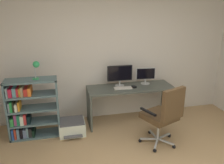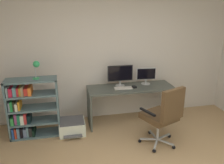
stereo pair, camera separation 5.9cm
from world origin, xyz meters
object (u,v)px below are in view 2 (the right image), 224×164
Objects in this scene: bookshelf at (28,110)px; desk_lamp at (36,66)px; computer_mouse at (134,87)px; desk at (131,96)px; printer at (72,127)px; monitor_secondary at (146,75)px; keyboard at (123,88)px; office_chair at (164,114)px; monitor_main at (120,74)px.

desk_lamp is (0.21, -0.00, 0.78)m from bookshelf.
bookshelf is (-1.98, -0.10, -0.25)m from computer_mouse.
desk is 3.34× the size of printer.
monitor_secondary is at bearing 12.61° from printer.
desk reaches higher than printer.
office_chair reaches higher than keyboard.
monitor_secondary is 1.27× the size of desk_lamp.
printer is (-0.99, -0.34, -0.85)m from monitor_main.
bookshelf is at bearing -175.63° from desk.
computer_mouse is at bearing 5.43° from keyboard.
monitor_main reaches higher than monitor_secondary.
monitor_secondary is 0.37× the size of office_chair.
computer_mouse is at bearing 7.85° from printer.
bookshelf is (-1.92, -0.15, -0.05)m from desk.
bookshelf is 3.43× the size of desk_lamp.
keyboard is 1.77m from bookshelf.
bookshelf is 0.81m from desk_lamp.
monitor_main is at bearing 146.66° from desk.
desk_lamp reaches higher than monitor_secondary.
office_chair is 2.11× the size of printer.
office_chair is at bearing -60.44° from keyboard.
bookshelf reaches higher than desk.
computer_mouse is 0.32× the size of desk_lamp.
printer is at bearing -7.81° from desk_lamp.
bookshelf is (-2.27, -0.27, -0.43)m from monitor_secondary.
desk is 0.53m from monitor_secondary.
office_chair is at bearing -94.29° from monitor_secondary.
desk is 4.95× the size of keyboard.
computer_mouse is 0.09× the size of office_chair.
office_chair is at bearing -74.31° from desk.
monitor_main reaches higher than printer.
desk_lamp is at bearing -172.53° from monitor_secondary.
computer_mouse reaches higher than printer.
computer_mouse is at bearing 3.18° from desk_lamp.
desk is at bearing -33.34° from monitor_main.
monitor_main is 1.46× the size of keyboard.
computer_mouse is 0.20× the size of printer.
keyboard is 3.40× the size of computer_mouse.
keyboard is (-0.17, -0.06, 0.19)m from desk.
keyboard is 0.32× the size of office_chair.
computer_mouse is at bearing -149.73° from monitor_secondary.
bookshelf is (-1.75, -0.09, -0.24)m from keyboard.
monitor_secondary reaches higher than computer_mouse.
printer is at bearing -169.46° from desk.
monitor_main reaches higher than office_chair.
keyboard is at bearing 2.96° from bookshelf.
desk_lamp is at bearing -172.97° from keyboard.
monitor_secondary is 0.38m from computer_mouse.
keyboard is at bearing 115.91° from office_chair.
monitor_secondary is 1.14m from office_chair.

